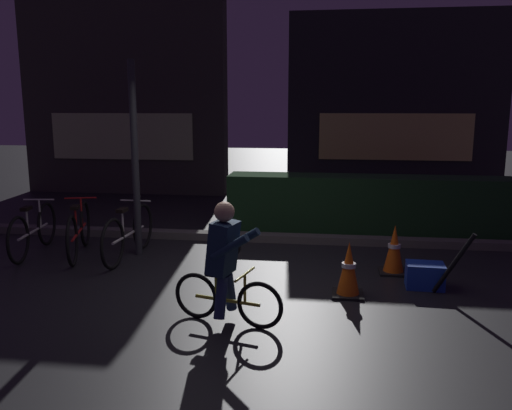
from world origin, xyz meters
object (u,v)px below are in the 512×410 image
object	(u,v)px
parked_bike_center_left	(129,233)
traffic_cone_far	(394,250)
blue_crate	(425,275)
street_post	(135,160)
parked_bike_leftmost	(33,230)
closed_umbrella	(454,264)
traffic_cone_near	(349,270)
parked_bike_left_mid	(79,231)
cyclist	(226,262)

from	to	relation	value
parked_bike_center_left	traffic_cone_far	bearing A→B (deg)	-90.53
traffic_cone_far	blue_crate	world-z (taller)	traffic_cone_far
street_post	parked_bike_center_left	distance (m)	1.05
parked_bike_leftmost	closed_umbrella	bearing A→B (deg)	-107.53
traffic_cone_near	parked_bike_center_left	bearing A→B (deg)	160.01
traffic_cone_near	blue_crate	world-z (taller)	traffic_cone_near
parked_bike_left_mid	cyclist	distance (m)	3.31
parked_bike_leftmost	blue_crate	size ratio (longest dim) A/B	3.79
traffic_cone_near	cyclist	bearing A→B (deg)	-143.53
parked_bike_center_left	traffic_cone_far	xyz separation A→B (m)	(3.67, -0.20, -0.05)
parked_bike_leftmost	blue_crate	xyz separation A→B (m)	(5.44, -0.73, -0.20)
blue_crate	closed_umbrella	distance (m)	0.43
parked_bike_leftmost	cyclist	distance (m)	3.87
parked_bike_left_mid	traffic_cone_far	size ratio (longest dim) A/B	2.64
parked_bike_center_left	cyclist	world-z (taller)	cyclist
street_post	traffic_cone_near	world-z (taller)	street_post
parked_bike_leftmost	street_post	bearing A→B (deg)	-91.54
blue_crate	cyclist	size ratio (longest dim) A/B	0.35
street_post	traffic_cone_far	world-z (taller)	street_post
parked_bike_leftmost	closed_umbrella	xyz separation A→B (m)	(5.71, -0.98, 0.04)
blue_crate	closed_umbrella	world-z (taller)	closed_umbrella
parked_bike_left_mid	traffic_cone_near	bearing A→B (deg)	-123.09
traffic_cone_far	blue_crate	size ratio (longest dim) A/B	1.46
closed_umbrella	street_post	bearing A→B (deg)	-168.69
parked_bike_center_left	traffic_cone_far	world-z (taller)	parked_bike_center_left
street_post	blue_crate	world-z (taller)	street_post
parked_bike_leftmost	parked_bike_center_left	bearing A→B (deg)	-98.63
parked_bike_leftmost	traffic_cone_near	bearing A→B (deg)	-111.83
parked_bike_center_left	traffic_cone_far	distance (m)	3.67
street_post	parked_bike_leftmost	xyz separation A→B (m)	(-1.54, -0.17, -1.04)
street_post	parked_bike_left_mid	world-z (taller)	street_post
parked_bike_center_left	parked_bike_left_mid	bearing A→B (deg)	89.67
parked_bike_left_mid	closed_umbrella	bearing A→B (deg)	-117.64
parked_bike_leftmost	parked_bike_center_left	size ratio (longest dim) A/B	0.96
parked_bike_leftmost	traffic_cone_far	distance (m)	5.14
parked_bike_left_mid	blue_crate	world-z (taller)	parked_bike_left_mid
parked_bike_left_mid	parked_bike_center_left	distance (m)	0.77
parked_bike_left_mid	cyclist	xyz separation A→B (m)	(2.57, -2.07, 0.26)
traffic_cone_far	cyclist	xyz separation A→B (m)	(-1.86, -1.83, 0.32)
traffic_cone_far	street_post	bearing A→B (deg)	173.83
parked_bike_center_left	traffic_cone_near	distance (m)	3.25
street_post	closed_umbrella	bearing A→B (deg)	-15.43
street_post	traffic_cone_near	size ratio (longest dim) A/B	4.35
traffic_cone_near	blue_crate	distance (m)	1.02
traffic_cone_far	blue_crate	bearing A→B (deg)	-59.07
street_post	cyclist	distance (m)	2.92
traffic_cone_near	traffic_cone_far	bearing A→B (deg)	55.97
parked_bike_leftmost	parked_bike_left_mid	size ratio (longest dim) A/B	0.98
parked_bike_center_left	traffic_cone_near	bearing A→B (deg)	-107.42
parked_bike_leftmost	parked_bike_center_left	world-z (taller)	parked_bike_center_left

